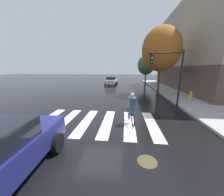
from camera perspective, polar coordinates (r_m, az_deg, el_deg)
ground_plane at (r=7.09m, az=-5.45°, el=-10.95°), size 120.00×120.00×0.00m
crosswalk_stripes at (r=7.13m, az=-6.99°, el=-10.80°), size 6.55×3.61×0.01m
manhole_cover at (r=4.63m, az=15.80°, el=-26.11°), size 0.64×0.64×0.01m
sedan_mid at (r=23.36m, az=-0.25°, el=8.01°), size 2.17×4.34×1.47m
cyclist at (r=6.77m, az=9.03°, el=-4.61°), size 0.40×1.69×1.69m
traffic_light_near at (r=10.26m, az=24.88°, el=11.84°), size 2.47×0.28×4.20m
fire_hydrant at (r=13.55m, az=32.40°, el=1.11°), size 0.33×0.22×0.78m
street_tree_near at (r=15.35m, az=21.67°, el=20.02°), size 4.11×4.11×7.31m
street_tree_mid at (r=23.29m, az=15.38°, el=14.39°), size 2.95×2.95×5.25m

